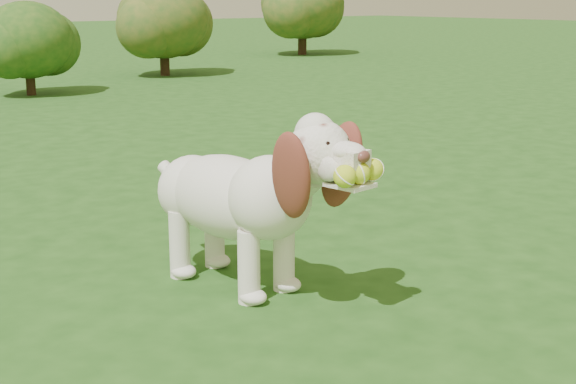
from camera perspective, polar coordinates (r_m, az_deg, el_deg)
ground at (r=3.49m, az=-8.13°, el=-8.72°), size 80.00×80.00×0.00m
dog at (r=3.63m, az=-3.05°, el=-0.04°), size 0.56×1.33×0.87m
shrub_c at (r=11.65m, az=-18.04°, el=10.24°), size 1.23×1.23×1.27m
shrub_h at (r=19.03m, az=1.04°, el=13.29°), size 1.94×1.94×2.01m
shrub_d at (r=14.07m, az=-8.87°, el=12.04°), size 1.56×1.56×1.62m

